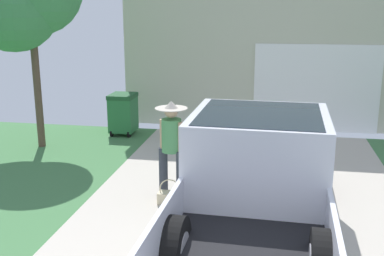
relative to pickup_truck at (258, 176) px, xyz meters
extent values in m
cube|color=#BBB1A3|center=(-0.19, 0.53, -0.75)|extent=(5.20, 9.00, 0.06)
cube|color=silver|center=(-0.01, -0.37, -0.51)|extent=(1.91, 5.36, 0.42)
cube|color=silver|center=(0.00, 0.02, 0.31)|extent=(1.97, 1.97, 1.22)
cube|color=#1E2833|center=(0.00, 0.02, 0.67)|extent=(1.73, 1.81, 0.51)
cube|color=silver|center=(0.05, 1.63, -0.01)|extent=(1.95, 1.35, 0.59)
cube|color=silver|center=(-0.98, -1.96, -0.03)|extent=(0.12, 2.10, 0.54)
cube|color=silver|center=(0.87, -2.01, -0.03)|extent=(0.12, 2.10, 0.54)
cube|color=black|center=(-1.04, 0.72, 0.57)|extent=(0.10, 0.18, 0.20)
cylinder|color=black|center=(-0.79, 1.46, -0.32)|extent=(0.28, 0.81, 0.80)
cylinder|color=#9E9EA3|center=(-0.79, 1.46, -0.32)|extent=(0.29, 0.45, 0.44)
cylinder|color=black|center=(0.87, 1.41, -0.32)|extent=(0.28, 0.81, 0.80)
cylinder|color=#9E9EA3|center=(0.87, 1.41, -0.32)|extent=(0.29, 0.45, 0.44)
cylinder|color=black|center=(-0.87, -1.75, -0.32)|extent=(0.28, 0.81, 0.80)
cylinder|color=#9E9EA3|center=(-0.87, -1.75, -0.32)|extent=(0.29, 0.45, 0.44)
cylinder|color=#333842|center=(-1.60, 0.77, -0.31)|extent=(0.15, 0.15, 0.83)
cylinder|color=#333842|center=(-1.27, 0.62, -0.31)|extent=(0.15, 0.15, 0.83)
cylinder|color=#4C9356|center=(-1.43, 0.70, 0.35)|extent=(0.32, 0.32, 0.55)
cylinder|color=tan|center=(-1.60, 0.78, 0.29)|extent=(0.09, 0.09, 0.60)
cylinder|color=tan|center=(-1.26, 0.62, 0.29)|extent=(0.09, 0.09, 0.60)
sphere|color=tan|center=(-1.43, 0.70, 0.75)|extent=(0.22, 0.22, 0.22)
cylinder|color=#BCB2A3|center=(-1.43, 0.70, 0.80)|extent=(0.53, 0.53, 0.01)
cone|color=#BCB2A3|center=(-1.43, 0.70, 0.86)|extent=(0.23, 0.23, 0.12)
cube|color=beige|center=(-1.41, 0.43, -0.63)|extent=(0.39, 0.21, 0.19)
torus|color=beige|center=(-1.41, 0.43, -0.49)|extent=(0.36, 0.02, 0.36)
cube|color=#B7B79C|center=(1.65, 8.60, 1.24)|extent=(10.88, 6.04, 3.92)
cube|color=white|center=(1.21, 5.55, 0.38)|extent=(3.09, 0.06, 2.20)
cylinder|color=brown|center=(-5.01, 3.07, 0.54)|extent=(0.16, 0.16, 2.52)
sphere|color=#3D864A|center=(-5.29, 2.83, 2.42)|extent=(1.98, 1.98, 1.98)
cube|color=#286B38|center=(-3.49, 4.41, -0.22)|extent=(0.58, 0.68, 0.83)
cube|color=#1C4A27|center=(-3.49, 4.41, 0.24)|extent=(0.60, 0.71, 0.10)
cylinder|color=black|center=(-3.71, 4.14, -0.63)|extent=(0.05, 0.18, 0.18)
cylinder|color=black|center=(-3.27, 4.14, -0.63)|extent=(0.05, 0.18, 0.18)
camera|label=1|loc=(0.19, -6.52, 2.39)|focal=44.13mm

